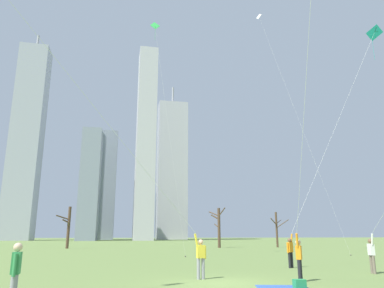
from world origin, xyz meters
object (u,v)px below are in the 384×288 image
kite_flyer_foreground_left_red (172,219)px  bare_tree_left_of_center (68,226)px  picnic_spot (292,286)px  distant_kite_high_overhead_white (267,38)px  kite_flyer_foreground_right_teal (309,202)px  bystander_strolling_midfield (15,272)px  kite_flyer_midfield_right_orange (307,118)px  bare_tree_far_right_edge (219,226)px  distant_kite_low_near_trees_green (158,50)px  bare_tree_leftmost (277,228)px

kite_flyer_foreground_left_red → bare_tree_left_of_center: (-8.64, 38.12, 0.46)m
picnic_spot → distant_kite_high_overhead_white: bearing=66.5°
kite_flyer_foreground_right_teal → distant_kite_high_overhead_white: distant_kite_high_overhead_white is taller
bystander_strolling_midfield → picnic_spot: (8.57, 2.14, -0.81)m
kite_flyer_midfield_right_orange → bare_tree_left_of_center: (-12.95, 41.65, -2.99)m
bare_tree_left_of_center → kite_flyer_midfield_right_orange: bearing=-72.7°
distant_kite_high_overhead_white → bare_tree_far_right_edge: distant_kite_high_overhead_white is taller
kite_flyer_foreground_right_teal → bystander_strolling_midfield: 17.10m
bystander_strolling_midfield → bare_tree_far_right_edge: 44.41m
kite_flyer_foreground_right_teal → bare_tree_left_of_center: size_ratio=3.08×
kite_flyer_midfield_right_orange → distant_kite_high_overhead_white: bearing=68.4°
picnic_spot → bare_tree_left_of_center: bare_tree_left_of_center is taller
distant_kite_low_near_trees_green → bare_tree_left_of_center: distant_kite_low_near_trees_green is taller
bare_tree_left_of_center → bare_tree_leftmost: bare_tree_left_of_center is taller
kite_flyer_foreground_left_red → bare_tree_far_right_edge: 38.56m
kite_flyer_foreground_right_teal → bystander_strolling_midfield: (-13.73, -9.80, -2.84)m
kite_flyer_midfield_right_orange → bare_tree_leftmost: bearing=67.4°
kite_flyer_foreground_right_teal → kite_flyer_midfield_right_orange: bearing=-118.3°
kite_flyer_foreground_left_red → picnic_spot: bearing=-30.6°
kite_flyer_foreground_right_teal → picnic_spot: 9.92m
kite_flyer_midfield_right_orange → bare_tree_far_right_edge: size_ratio=3.55×
kite_flyer_midfield_right_orange → bare_tree_left_of_center: bearing=107.3°
bare_tree_left_of_center → bare_tree_far_right_edge: bearing=-4.2°
kite_flyer_midfield_right_orange → distant_kite_high_overhead_white: (9.41, 23.75, 17.75)m
bare_tree_left_of_center → bare_tree_far_right_edge: (20.75, -1.51, 0.11)m
bystander_strolling_midfield → picnic_spot: 8.87m
bystander_strolling_midfield → bare_tree_left_of_center: size_ratio=0.29×
distant_kite_low_near_trees_green → picnic_spot: bearing=-80.5°
kite_flyer_foreground_right_teal → bare_tree_leftmost: size_ratio=3.36×
bare_tree_far_right_edge → kite_flyer_midfield_right_orange: bearing=-101.0°
kite_flyer_foreground_right_teal → bare_tree_left_of_center: kite_flyer_foreground_right_teal is taller
distant_kite_low_near_trees_green → kite_flyer_foreground_right_teal: bearing=-52.5°
distant_kite_low_near_trees_green → bare_tree_far_right_edge: bearing=61.2°
kite_flyer_foreground_left_red → bare_tree_left_of_center: bearing=102.8°
kite_flyer_foreground_right_teal → kite_flyer_foreground_left_red: size_ratio=1.42×
kite_flyer_foreground_left_red → bystander_strolling_midfield: 6.62m
kite_flyer_foreground_left_red → distant_kite_low_near_trees_green: 22.84m
kite_flyer_foreground_right_teal → distant_kite_low_near_trees_green: (-8.24, 10.76, 14.88)m
kite_flyer_midfield_right_orange → bare_tree_left_of_center: size_ratio=3.56×
picnic_spot → bare_tree_leftmost: size_ratio=0.42×
kite_flyer_foreground_left_red → distant_kite_high_overhead_white: 32.34m
bystander_strolling_midfield → bare_tree_left_of_center: bearing=95.4°
bystander_strolling_midfield → bare_tree_left_of_center: bare_tree_left_of_center is taller
distant_kite_low_near_trees_green → kite_flyer_foreground_left_red: bearing=-93.0°
kite_flyer_midfield_right_orange → bare_tree_leftmost: size_ratio=3.89×
kite_flyer_foreground_right_teal → bare_tree_far_right_edge: 31.43m
bare_tree_left_of_center → bare_tree_leftmost: size_ratio=1.09×
kite_flyer_foreground_left_red → distant_kite_high_overhead_white: bearing=55.9°
kite_flyer_midfield_right_orange → distant_kite_low_near_trees_green: distant_kite_low_near_trees_green is taller
bare_tree_far_right_edge → bare_tree_leftmost: bearing=1.3°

